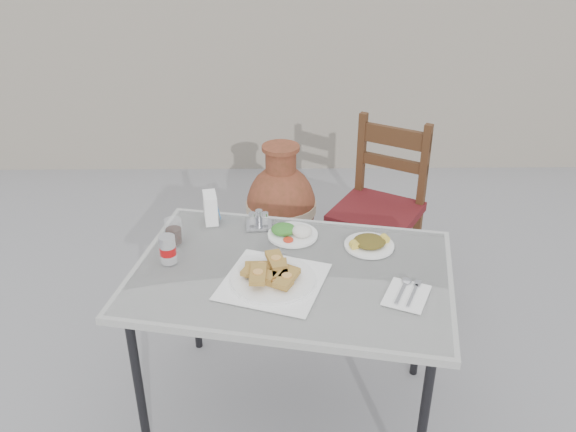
{
  "coord_description": "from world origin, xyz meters",
  "views": [
    {
      "loc": [
        -0.06,
        -1.76,
        1.85
      ],
      "look_at": [
        -0.04,
        0.06,
        0.86
      ],
      "focal_mm": 38.0,
      "sensor_mm": 36.0,
      "label": 1
    }
  ],
  "objects_px": {
    "cafe_table": "(292,281)",
    "salad_chopped_plate": "(369,243)",
    "salad_rice_plate": "(292,232)",
    "chair": "(379,207)",
    "napkin_holder": "(211,208)",
    "terracotta_urn": "(281,207)",
    "cola_glass": "(174,233)",
    "pide_plate": "(273,274)",
    "soda_can": "(168,249)",
    "condiment_caddy": "(259,221)"
  },
  "relations": [
    {
      "from": "condiment_caddy",
      "to": "cafe_table",
      "type": "bearing_deg",
      "value": -67.87
    },
    {
      "from": "cola_glass",
      "to": "terracotta_urn",
      "type": "xyz_separation_m",
      "value": [
        0.4,
        0.97,
        -0.4
      ]
    },
    {
      "from": "salad_chopped_plate",
      "to": "soda_can",
      "type": "bearing_deg",
      "value": -172.37
    },
    {
      "from": "pide_plate",
      "to": "soda_can",
      "type": "bearing_deg",
      "value": 161.2
    },
    {
      "from": "cola_glass",
      "to": "terracotta_urn",
      "type": "relative_size",
      "value": 0.14
    },
    {
      "from": "cafe_table",
      "to": "salad_chopped_plate",
      "type": "height_order",
      "value": "salad_chopped_plate"
    },
    {
      "from": "soda_can",
      "to": "napkin_holder",
      "type": "xyz_separation_m",
      "value": [
        0.12,
        0.3,
        0.01
      ]
    },
    {
      "from": "salad_chopped_plate",
      "to": "napkin_holder",
      "type": "height_order",
      "value": "napkin_holder"
    },
    {
      "from": "soda_can",
      "to": "terracotta_urn",
      "type": "distance_m",
      "value": 1.25
    },
    {
      "from": "salad_rice_plate",
      "to": "salad_chopped_plate",
      "type": "bearing_deg",
      "value": -16.0
    },
    {
      "from": "cafe_table",
      "to": "pide_plate",
      "type": "bearing_deg",
      "value": -130.15
    },
    {
      "from": "salad_rice_plate",
      "to": "chair",
      "type": "height_order",
      "value": "chair"
    },
    {
      "from": "salad_rice_plate",
      "to": "pide_plate",
      "type": "bearing_deg",
      "value": -102.66
    },
    {
      "from": "salad_rice_plate",
      "to": "soda_can",
      "type": "relative_size",
      "value": 1.83
    },
    {
      "from": "salad_rice_plate",
      "to": "cola_glass",
      "type": "relative_size",
      "value": 2.02
    },
    {
      "from": "chair",
      "to": "terracotta_urn",
      "type": "height_order",
      "value": "chair"
    },
    {
      "from": "soda_can",
      "to": "napkin_holder",
      "type": "relative_size",
      "value": 0.88
    },
    {
      "from": "terracotta_urn",
      "to": "cafe_table",
      "type": "bearing_deg",
      "value": -88.15
    },
    {
      "from": "salad_chopped_plate",
      "to": "terracotta_urn",
      "type": "xyz_separation_m",
      "value": [
        -0.33,
        1.01,
        -0.38
      ]
    },
    {
      "from": "cola_glass",
      "to": "napkin_holder",
      "type": "relative_size",
      "value": 0.8
    },
    {
      "from": "pide_plate",
      "to": "salad_rice_plate",
      "type": "relative_size",
      "value": 2.15
    },
    {
      "from": "condiment_caddy",
      "to": "terracotta_urn",
      "type": "bearing_deg",
      "value": 84.31
    },
    {
      "from": "salad_rice_plate",
      "to": "chair",
      "type": "xyz_separation_m",
      "value": [
        0.44,
        0.65,
        -0.24
      ]
    },
    {
      "from": "terracotta_urn",
      "to": "napkin_holder",
      "type": "bearing_deg",
      "value": -108.91
    },
    {
      "from": "condiment_caddy",
      "to": "chair",
      "type": "distance_m",
      "value": 0.85
    },
    {
      "from": "salad_rice_plate",
      "to": "chair",
      "type": "distance_m",
      "value": 0.83
    },
    {
      "from": "cafe_table",
      "to": "terracotta_urn",
      "type": "xyz_separation_m",
      "value": [
        -0.04,
        1.16,
        -0.31
      ]
    },
    {
      "from": "salad_chopped_plate",
      "to": "terracotta_urn",
      "type": "bearing_deg",
      "value": 107.93
    },
    {
      "from": "chair",
      "to": "soda_can",
      "type": "bearing_deg",
      "value": -106.48
    },
    {
      "from": "cafe_table",
      "to": "napkin_holder",
      "type": "distance_m",
      "value": 0.48
    },
    {
      "from": "salad_chopped_plate",
      "to": "terracotta_urn",
      "type": "distance_m",
      "value": 1.13
    },
    {
      "from": "chair",
      "to": "cafe_table",
      "type": "bearing_deg",
      "value": -86.7
    },
    {
      "from": "salad_rice_plate",
      "to": "condiment_caddy",
      "type": "relative_size",
      "value": 1.88
    },
    {
      "from": "cola_glass",
      "to": "napkin_holder",
      "type": "distance_m",
      "value": 0.2
    },
    {
      "from": "cafe_table",
      "to": "salad_rice_plate",
      "type": "bearing_deg",
      "value": 88.58
    },
    {
      "from": "cola_glass",
      "to": "soda_can",
      "type": "bearing_deg",
      "value": -89.34
    },
    {
      "from": "soda_can",
      "to": "cola_glass",
      "type": "distance_m",
      "value": 0.14
    },
    {
      "from": "terracotta_urn",
      "to": "cola_glass",
      "type": "bearing_deg",
      "value": -112.33
    },
    {
      "from": "pide_plate",
      "to": "condiment_caddy",
      "type": "bearing_deg",
      "value": 99.07
    },
    {
      "from": "cafe_table",
      "to": "chair",
      "type": "bearing_deg",
      "value": 63.09
    },
    {
      "from": "cafe_table",
      "to": "chair",
      "type": "height_order",
      "value": "chair"
    },
    {
      "from": "cafe_table",
      "to": "soda_can",
      "type": "distance_m",
      "value": 0.45
    },
    {
      "from": "condiment_caddy",
      "to": "cola_glass",
      "type": "bearing_deg",
      "value": -160.14
    },
    {
      "from": "salad_chopped_plate",
      "to": "condiment_caddy",
      "type": "distance_m",
      "value": 0.44
    },
    {
      "from": "salad_chopped_plate",
      "to": "napkin_holder",
      "type": "xyz_separation_m",
      "value": [
        -0.6,
        0.2,
        0.04
      ]
    },
    {
      "from": "cafe_table",
      "to": "napkin_holder",
      "type": "height_order",
      "value": "napkin_holder"
    },
    {
      "from": "cafe_table",
      "to": "terracotta_urn",
      "type": "relative_size",
      "value": 1.84
    },
    {
      "from": "salad_chopped_plate",
      "to": "soda_can",
      "type": "relative_size",
      "value": 1.76
    },
    {
      "from": "salad_chopped_plate",
      "to": "terracotta_urn",
      "type": "relative_size",
      "value": 0.28
    },
    {
      "from": "condiment_caddy",
      "to": "chair",
      "type": "xyz_separation_m",
      "value": [
        0.57,
        0.58,
        -0.25
      ]
    }
  ]
}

